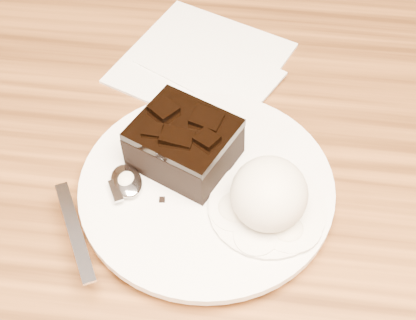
# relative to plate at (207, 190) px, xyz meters

# --- Properties ---
(plate) EXTENTS (0.23, 0.23, 0.02)m
(plate) POSITION_rel_plate_xyz_m (0.00, 0.00, 0.00)
(plate) COLOR white
(plate) RESTS_ON dining_table
(brownie) EXTENTS (0.11, 0.10, 0.04)m
(brownie) POSITION_rel_plate_xyz_m (-0.02, 0.02, 0.03)
(brownie) COLOR black
(brownie) RESTS_ON plate
(ice_cream_scoop) EXTENTS (0.07, 0.07, 0.06)m
(ice_cream_scoop) POSITION_rel_plate_xyz_m (0.06, -0.02, 0.03)
(ice_cream_scoop) COLOR beige
(ice_cream_scoop) RESTS_ON plate
(melt_puddle) EXTENTS (0.10, 0.10, 0.00)m
(melt_puddle) POSITION_rel_plate_xyz_m (0.06, -0.02, 0.01)
(melt_puddle) COLOR white
(melt_puddle) RESTS_ON plate
(spoon) EXTENTS (0.10, 0.15, 0.01)m
(spoon) POSITION_rel_plate_xyz_m (-0.07, -0.01, 0.01)
(spoon) COLOR silver
(spoon) RESTS_ON plate
(napkin) EXTENTS (0.21, 0.21, 0.01)m
(napkin) POSITION_rel_plate_xyz_m (-0.03, 0.18, -0.01)
(napkin) COLOR white
(napkin) RESTS_ON dining_table
(crumb_a) EXTENTS (0.01, 0.01, 0.00)m
(crumb_a) POSITION_rel_plate_xyz_m (0.01, -0.00, 0.01)
(crumb_a) COLOR black
(crumb_a) RESTS_ON plate
(crumb_b) EXTENTS (0.01, 0.01, 0.00)m
(crumb_b) POSITION_rel_plate_xyz_m (-0.04, -0.02, 0.01)
(crumb_b) COLOR black
(crumb_b) RESTS_ON plate
(crumb_c) EXTENTS (0.01, 0.01, 0.00)m
(crumb_c) POSITION_rel_plate_xyz_m (-0.01, -0.00, 0.01)
(crumb_c) COLOR black
(crumb_c) RESTS_ON plate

